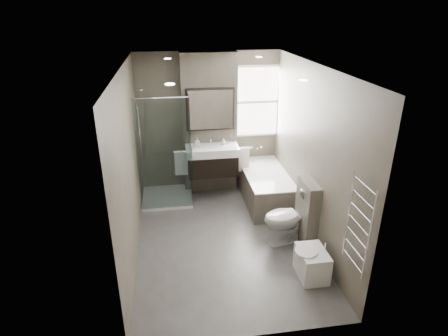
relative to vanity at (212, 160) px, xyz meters
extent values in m
cube|color=#4E4B48|center=(0.00, -1.43, -0.77)|extent=(2.65, 3.85, 0.05)
cube|color=silver|center=(0.00, -1.43, 1.88)|extent=(2.65, 3.85, 0.05)
cube|color=#5F574A|center=(0.00, 0.50, 0.56)|extent=(2.65, 0.05, 2.60)
cube|color=#5F574A|center=(0.00, -3.35, 0.56)|extent=(2.65, 0.05, 2.60)
cube|color=#5F574A|center=(-1.32, -1.43, 0.56)|extent=(0.05, 3.85, 2.60)
cube|color=#5F574A|center=(1.32, -1.43, 0.56)|extent=(0.05, 3.85, 2.60)
cube|color=#5A5347|center=(0.00, 0.35, 0.56)|extent=(1.00, 0.25, 2.60)
cube|color=black|center=(0.00, 0.00, -0.08)|extent=(0.90, 0.45, 0.38)
cube|color=white|center=(0.00, 0.00, 0.18)|extent=(0.95, 0.47, 0.15)
cylinder|color=silver|center=(0.00, 0.17, 0.32)|extent=(0.03, 0.03, 0.12)
cylinder|color=silver|center=(0.00, 0.11, 0.37)|extent=(0.02, 0.12, 0.02)
cube|color=black|center=(0.00, 0.19, 0.89)|extent=(0.86, 0.06, 0.76)
cube|color=white|center=(0.00, 0.15, 0.89)|extent=(0.80, 0.02, 0.70)
cube|color=silver|center=(-0.56, -0.02, -0.02)|extent=(0.24, 0.06, 0.44)
cube|color=silver|center=(0.56, -0.02, -0.02)|extent=(0.24, 0.06, 0.44)
cube|color=white|center=(-0.85, 0.02, -0.71)|extent=(0.90, 0.90, 0.06)
cube|color=white|center=(-0.85, -0.42, 0.29)|extent=(0.88, 0.01, 1.94)
cube|color=white|center=(-0.41, 0.02, 0.29)|extent=(0.01, 0.88, 1.94)
cylinder|color=silver|center=(-1.25, 0.02, 0.51)|extent=(0.02, 0.02, 1.00)
cube|color=#5A5347|center=(0.93, -0.33, -0.47)|extent=(0.75, 1.60, 0.55)
cube|color=white|center=(0.93, -0.33, -0.19)|extent=(0.75, 1.60, 0.03)
cube|color=white|center=(0.93, -0.33, -0.25)|extent=(0.61, 1.42, 0.12)
cube|color=white|center=(0.90, 0.45, 0.93)|extent=(0.98, 0.04, 1.33)
cube|color=white|center=(0.90, 0.43, 0.93)|extent=(0.90, 0.01, 1.25)
cube|color=white|center=(0.90, 0.42, 0.93)|extent=(0.90, 0.01, 0.05)
imported|color=white|center=(0.97, -1.62, -0.34)|extent=(0.85, 0.57, 0.80)
cube|color=#5A5347|center=(1.21, -1.68, -0.24)|extent=(0.18, 0.55, 1.00)
cube|color=silver|center=(1.11, -1.68, 0.08)|extent=(0.01, 0.16, 0.11)
cube|color=white|center=(1.02, -2.46, -0.55)|extent=(0.35, 0.49, 0.39)
cylinder|color=white|center=(0.92, -2.46, -0.36)|extent=(0.29, 0.29, 0.05)
cylinder|color=silver|center=(1.18, -2.46, -0.28)|extent=(0.02, 0.02, 0.10)
cylinder|color=silver|center=(1.25, -3.26, 0.38)|extent=(0.03, 0.03, 1.10)
cylinder|color=silver|center=(1.25, -2.80, 0.38)|extent=(0.03, 0.03, 1.10)
cube|color=silver|center=(1.25, -3.03, 0.38)|extent=(0.02, 0.46, 1.00)
imported|color=white|center=(-0.26, 0.00, 0.35)|extent=(0.08, 0.08, 0.18)
imported|color=white|center=(0.22, 0.08, 0.32)|extent=(0.09, 0.09, 0.12)
camera|label=1|loc=(-0.72, -6.26, 2.57)|focal=30.00mm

